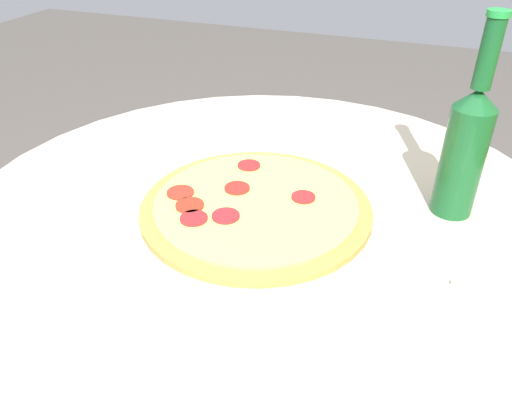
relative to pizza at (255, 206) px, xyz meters
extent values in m
cylinder|color=#B2A893|center=(-0.01, 0.01, -0.39)|extent=(0.09, 0.09, 0.72)
cylinder|color=#B2A893|center=(-0.01, 0.01, -0.02)|extent=(0.96, 0.96, 0.02)
cylinder|color=#B77F3D|center=(0.00, 0.00, 0.00)|extent=(0.35, 0.35, 0.01)
cylinder|color=#EACC60|center=(0.00, 0.00, 0.01)|extent=(0.31, 0.31, 0.01)
cylinder|color=maroon|center=(-0.02, -0.04, 0.01)|extent=(0.04, 0.04, 0.00)
cylinder|color=maroon|center=(0.05, -0.09, 0.01)|extent=(0.04, 0.04, 0.00)
cylinder|color=maroon|center=(0.02, -0.12, 0.01)|extent=(0.04, 0.04, 0.00)
cylinder|color=maroon|center=(-0.10, -0.05, 0.01)|extent=(0.04, 0.04, 0.00)
cylinder|color=maroon|center=(-0.03, 0.07, 0.01)|extent=(0.04, 0.04, 0.00)
cylinder|color=maroon|center=(0.08, -0.07, 0.01)|extent=(0.04, 0.04, 0.00)
cylinder|color=maroon|center=(0.05, -0.02, 0.01)|extent=(0.04, 0.04, 0.00)
cylinder|color=#144C23|center=(-0.11, 0.28, 0.08)|extent=(0.06, 0.06, 0.17)
cone|color=#144C23|center=(-0.11, 0.28, 0.17)|extent=(0.06, 0.06, 0.03)
cylinder|color=#144C23|center=(-0.11, 0.28, 0.23)|extent=(0.03, 0.03, 0.09)
cylinder|color=#1E8438|center=(-0.11, 0.28, 0.28)|extent=(0.03, 0.03, 0.01)
cube|color=white|center=(0.10, 0.35, 0.00)|extent=(0.14, 0.12, 0.01)
camera|label=1|loc=(0.59, 0.23, 0.42)|focal=35.00mm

